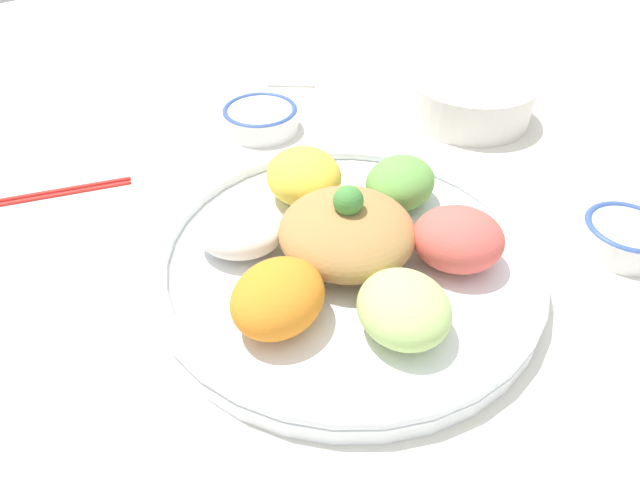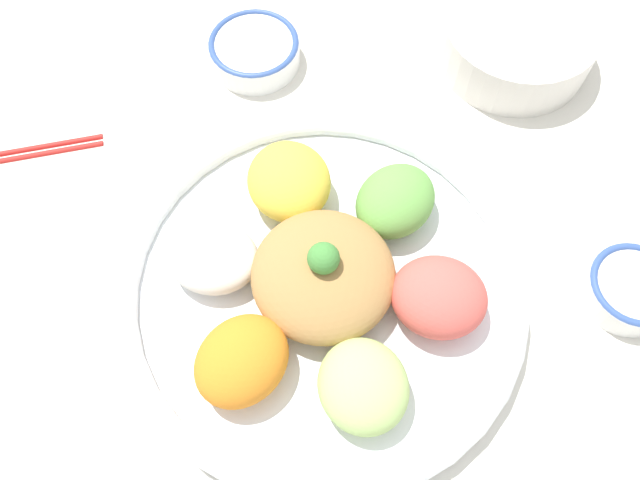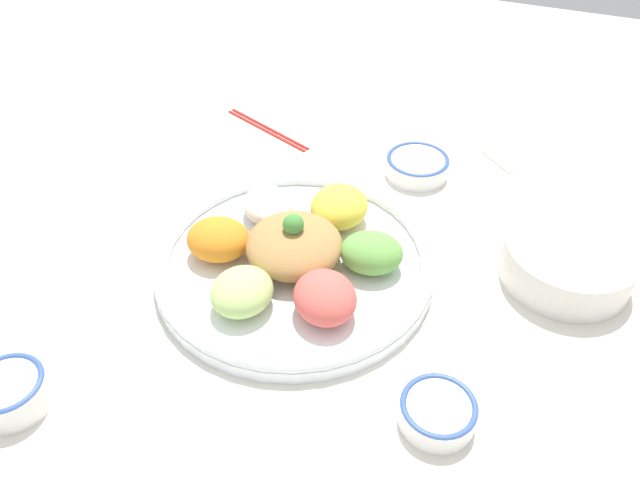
# 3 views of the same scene
# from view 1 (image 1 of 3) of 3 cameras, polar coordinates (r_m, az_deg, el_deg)

# --- Properties ---
(ground_plane) EXTENTS (2.40, 2.40, 0.00)m
(ground_plane) POSITION_cam_1_polar(r_m,az_deg,el_deg) (0.57, 3.78, -3.18)
(ground_plane) COLOR silver
(salad_platter) EXTENTS (0.41, 0.41, 0.10)m
(salad_platter) POSITION_cam_1_polar(r_m,az_deg,el_deg) (0.56, 2.88, -0.80)
(salad_platter) COLOR white
(salad_platter) RESTS_ON ground_plane
(rice_bowl_blue) EXTENTS (0.11, 0.11, 0.04)m
(rice_bowl_blue) POSITION_cam_1_polar(r_m,az_deg,el_deg) (0.81, -6.36, 12.86)
(rice_bowl_blue) COLOR white
(rice_bowl_blue) RESTS_ON ground_plane
(rice_bowl_plain) EXTENTS (0.09, 0.09, 0.03)m
(rice_bowl_plain) POSITION_cam_1_polar(r_m,az_deg,el_deg) (0.67, 29.72, 0.43)
(rice_bowl_plain) COLOR white
(rice_bowl_plain) RESTS_ON ground_plane
(side_serving_bowl) EXTENTS (0.19, 0.19, 0.06)m
(side_serving_bowl) POSITION_cam_1_polar(r_m,az_deg,el_deg) (0.87, 15.72, 14.49)
(side_serving_bowl) COLOR silver
(side_serving_bowl) RESTS_ON ground_plane
(chopsticks_pair_near) EXTENTS (0.21, 0.10, 0.01)m
(chopsticks_pair_near) POSITION_cam_1_polar(r_m,az_deg,el_deg) (0.76, -27.53, 4.39)
(chopsticks_pair_near) COLOR red
(chopsticks_pair_near) RESTS_ON ground_plane
(serving_spoon_main) EXTENTS (0.11, 0.10, 0.01)m
(serving_spoon_main) POSITION_cam_1_polar(r_m,az_deg,el_deg) (0.95, -0.68, 16.24)
(serving_spoon_main) COLOR beige
(serving_spoon_main) RESTS_ON ground_plane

